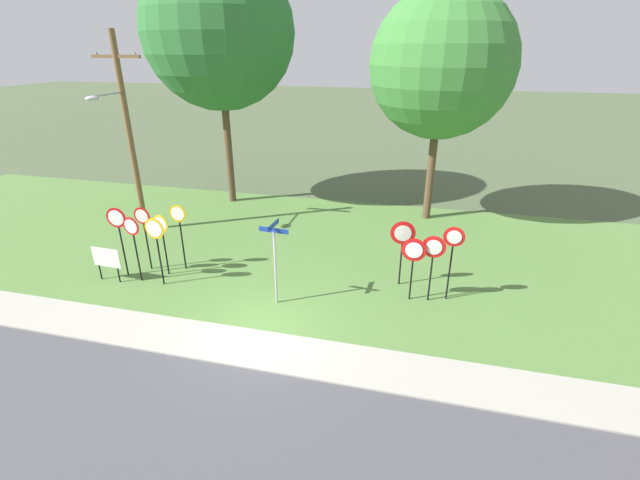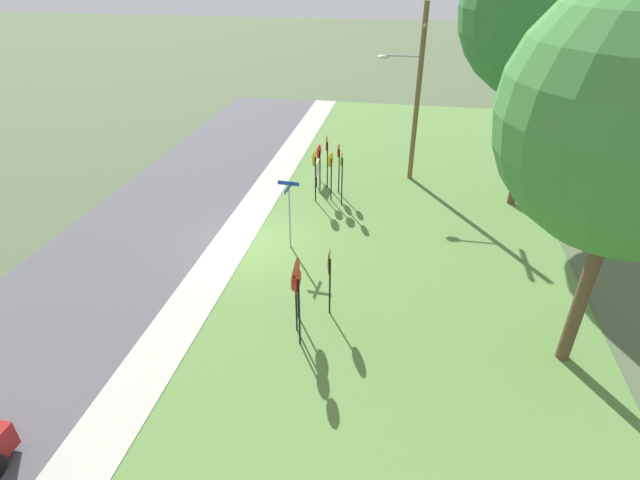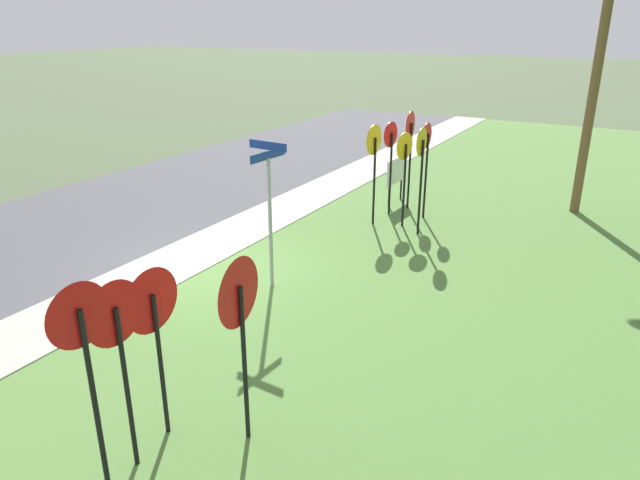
{
  "view_description": "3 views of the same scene",
  "coord_description": "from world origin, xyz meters",
  "views": [
    {
      "loc": [
        4.24,
        -9.83,
        7.64
      ],
      "look_at": [
        0.97,
        3.36,
        1.58
      ],
      "focal_mm": 24.61,
      "sensor_mm": 36.0,
      "label": 1
    },
    {
      "loc": [
        15.69,
        5.63,
        9.85
      ],
      "look_at": [
        1.0,
        2.93,
        1.08
      ],
      "focal_mm": 27.2,
      "sensor_mm": 36.0,
      "label": 2
    },
    {
      "loc": [
        8.27,
        7.33,
        4.78
      ],
      "look_at": [
        -0.18,
        2.55,
        1.09
      ],
      "focal_mm": 32.54,
      "sensor_mm": 36.0,
      "label": 3
    }
  ],
  "objects": [
    {
      "name": "stop_sign_far_left",
      "position": [
        -5.32,
        2.65,
        1.76
      ],
      "size": [
        0.62,
        0.09,
        2.42
      ],
      "rotation": [
        0.0,
        0.0,
        0.0
      ],
      "color": "black",
      "rests_on": "grass_median"
    },
    {
      "name": "stop_sign_far_center",
      "position": [
        -5.85,
        2.01,
        1.92
      ],
      "size": [
        0.72,
        0.11,
        2.58
      ],
      "rotation": [
        0.0,
        0.0,
        0.08
      ],
      "color": "black",
      "rests_on": "grass_median"
    },
    {
      "name": "street_name_post",
      "position": [
        -0.03,
        1.58,
        1.7
      ],
      "size": [
        0.96,
        0.82,
        2.76
      ],
      "rotation": [
        0.0,
        0.0,
        -0.07
      ],
      "color": "#9EA0A8",
      "rests_on": "grass_median"
    },
    {
      "name": "yield_sign_far_right",
      "position": [
        4.11,
        2.79,
        1.65
      ],
      "size": [
        0.79,
        0.11,
        2.18
      ],
      "rotation": [
        0.0,
        0.0,
        -0.04
      ],
      "color": "black",
      "rests_on": "grass_median"
    },
    {
      "name": "oak_tree_right",
      "position": [
        4.45,
        10.54,
        6.88
      ],
      "size": [
        6.14,
        6.14,
        9.92
      ],
      "color": "brown",
      "rests_on": "grass_median"
    },
    {
      "name": "stop_sign_near_left",
      "position": [
        -4.08,
        2.97,
        1.84
      ],
      "size": [
        0.65,
        0.09,
        2.51
      ],
      "rotation": [
        0.0,
        0.0,
        0.02
      ],
      "color": "black",
      "rests_on": "grass_median"
    },
    {
      "name": "utility_pole",
      "position": [
        -7.78,
        5.85,
        4.47
      ],
      "size": [
        2.1,
        2.11,
        8.18
      ],
      "color": "brown",
      "rests_on": "grass_median"
    },
    {
      "name": "grass_median",
      "position": [
        0.0,
        6.0,
        0.02
      ],
      "size": [
        44.0,
        12.0,
        0.04
      ],
      "primitive_type": "cube",
      "color": "#567F3D",
      "rests_on": "ground_plane"
    },
    {
      "name": "road_asphalt",
      "position": [
        0.0,
        -4.8,
        0.01
      ],
      "size": [
        44.0,
        6.4,
        0.01
      ],
      "primitive_type": "cube",
      "color": "#4C4C51",
      "rests_on": "ground_plane"
    },
    {
      "name": "ground_plane",
      "position": [
        0.0,
        0.0,
        0.0
      ],
      "size": [
        160.0,
        160.0,
        0.0
      ],
      "primitive_type": "plane",
      "color": "#4C5B3D"
    },
    {
      "name": "stop_sign_far_right",
      "position": [
        -4.23,
        1.73,
        1.83
      ],
      "size": [
        0.72,
        0.11,
        2.46
      ],
      "rotation": [
        0.0,
        0.0,
        -0.06
      ],
      "color": "black",
      "rests_on": "grass_median"
    },
    {
      "name": "stop_sign_near_right",
      "position": [
        -5.14,
        1.78,
        1.76
      ],
      "size": [
        0.64,
        0.12,
        2.4
      ],
      "rotation": [
        0.0,
        0.0,
        -0.12
      ],
      "color": "black",
      "rests_on": "grass_median"
    },
    {
      "name": "oak_tree_left",
      "position": [
        -5.64,
        10.65,
        8.18
      ],
      "size": [
        7.01,
        7.01,
        11.66
      ],
      "color": "brown",
      "rests_on": "grass_median"
    },
    {
      "name": "sidewalk_strip",
      "position": [
        0.0,
        -0.8,
        0.03
      ],
      "size": [
        44.0,
        1.6,
        0.06
      ],
      "primitive_type": "cube",
      "color": "#ADAA9E",
      "rests_on": "ground_plane"
    },
    {
      "name": "stop_sign_center_tall",
      "position": [
        -4.46,
        2.42,
        1.69
      ],
      "size": [
        0.65,
        0.15,
        2.3
      ],
      "rotation": [
        0.0,
        0.0,
        -0.19
      ],
      "color": "black",
      "rests_on": "grass_median"
    },
    {
      "name": "notice_board",
      "position": [
        -6.19,
        1.53,
        0.87
      ],
      "size": [
        1.1,
        0.08,
        1.25
      ],
      "rotation": [
        0.0,
        0.0,
        -0.04
      ],
      "color": "black",
      "rests_on": "grass_median"
    },
    {
      "name": "yield_sign_far_left",
      "position": [
        5.27,
        3.1,
        1.93
      ],
      "size": [
        0.66,
        0.12,
        2.55
      ],
      "rotation": [
        0.0,
        0.0,
        -0.1
      ],
      "color": "black",
      "rests_on": "grass_median"
    },
    {
      "name": "yield_sign_near_right",
      "position": [
        3.7,
        3.7,
        1.79
      ],
      "size": [
        0.83,
        0.12,
        2.35
      ],
      "rotation": [
        0.0,
        0.0,
        0.09
      ],
      "color": "black",
      "rests_on": "grass_median"
    },
    {
      "name": "yield_sign_near_left",
      "position": [
        4.7,
        2.87,
        1.73
      ],
      "size": [
        0.73,
        0.11,
        2.28
      ],
      "rotation": [
        0.0,
        0.0,
        -0.06
      ],
      "color": "black",
      "rests_on": "grass_median"
    }
  ]
}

